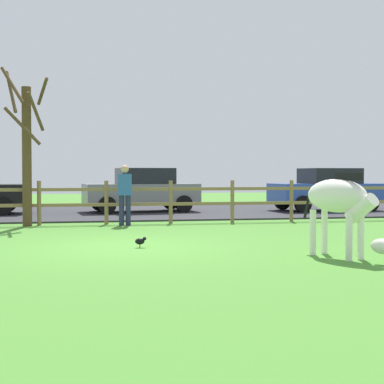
{
  "coord_description": "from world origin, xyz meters",
  "views": [
    {
      "loc": [
        -0.78,
        -10.74,
        1.39
      ],
      "look_at": [
        1.54,
        1.19,
        1.01
      ],
      "focal_mm": 52.58,
      "sensor_mm": 36.0,
      "label": 1
    }
  ],
  "objects_px": {
    "visitor_near_fence": "(125,192)",
    "crow_on_grass": "(140,241)",
    "bare_tree": "(26,147)",
    "parked_car_grey": "(142,190)",
    "zebra": "(340,202)",
    "parked_car_blue": "(327,189)"
  },
  "relations": [
    {
      "from": "bare_tree",
      "to": "crow_on_grass",
      "type": "height_order",
      "value": "bare_tree"
    },
    {
      "from": "crow_on_grass",
      "to": "parked_car_blue",
      "type": "bearing_deg",
      "value": 48.58
    },
    {
      "from": "visitor_near_fence",
      "to": "crow_on_grass",
      "type": "bearing_deg",
      "value": -90.54
    },
    {
      "from": "bare_tree",
      "to": "visitor_near_fence",
      "type": "relative_size",
      "value": 2.58
    },
    {
      "from": "bare_tree",
      "to": "zebra",
      "type": "distance_m",
      "value": 9.0
    },
    {
      "from": "parked_car_grey",
      "to": "crow_on_grass",
      "type": "bearing_deg",
      "value": -96.05
    },
    {
      "from": "zebra",
      "to": "crow_on_grass",
      "type": "xyz_separation_m",
      "value": [
        -3.14,
        1.92,
        -0.8
      ]
    },
    {
      "from": "zebra",
      "to": "parked_car_blue",
      "type": "relative_size",
      "value": 0.45
    },
    {
      "from": "zebra",
      "to": "parked_car_blue",
      "type": "distance_m",
      "value": 11.7
    },
    {
      "from": "bare_tree",
      "to": "parked_car_grey",
      "type": "distance_m",
      "value": 5.86
    },
    {
      "from": "zebra",
      "to": "parked_car_blue",
      "type": "xyz_separation_m",
      "value": [
        4.65,
        10.74,
        -0.08
      ]
    },
    {
      "from": "parked_car_grey",
      "to": "visitor_near_fence",
      "type": "relative_size",
      "value": 2.55
    },
    {
      "from": "crow_on_grass",
      "to": "parked_car_blue",
      "type": "xyz_separation_m",
      "value": [
        7.78,
        8.82,
        0.72
      ]
    },
    {
      "from": "zebra",
      "to": "parked_car_grey",
      "type": "relative_size",
      "value": 0.44
    },
    {
      "from": "bare_tree",
      "to": "parked_car_blue",
      "type": "bearing_deg",
      "value": 20.49
    },
    {
      "from": "crow_on_grass",
      "to": "visitor_near_fence",
      "type": "height_order",
      "value": "visitor_near_fence"
    },
    {
      "from": "bare_tree",
      "to": "zebra",
      "type": "relative_size",
      "value": 2.3
    },
    {
      "from": "bare_tree",
      "to": "crow_on_grass",
      "type": "relative_size",
      "value": 19.68
    },
    {
      "from": "parked_car_blue",
      "to": "parked_car_grey",
      "type": "bearing_deg",
      "value": 174.68
    },
    {
      "from": "zebra",
      "to": "visitor_near_fence",
      "type": "xyz_separation_m",
      "value": [
        -3.09,
        6.57,
        -0.02
      ]
    },
    {
      "from": "bare_tree",
      "to": "visitor_near_fence",
      "type": "bearing_deg",
      "value": -6.85
    },
    {
      "from": "zebra",
      "to": "parked_car_grey",
      "type": "bearing_deg",
      "value": 100.64
    }
  ]
}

